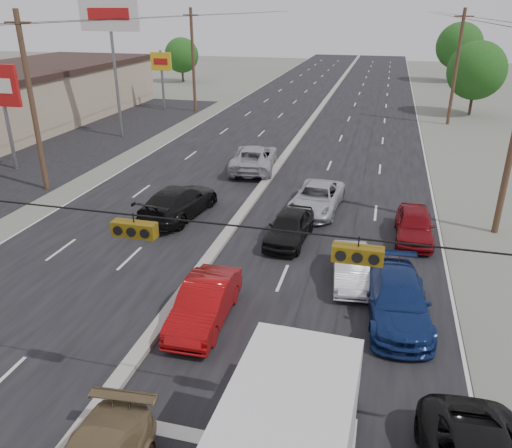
# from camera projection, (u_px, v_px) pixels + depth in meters

# --- Properties ---
(ground) EXTENTS (200.00, 200.00, 0.00)m
(ground) POSITION_uv_depth(u_px,v_px,m) (104.00, 402.00, 13.85)
(ground) COLOR #606356
(ground) RESTS_ON ground
(road_surface) EXTENTS (20.00, 160.00, 0.02)m
(road_surface) POSITION_uv_depth(u_px,v_px,m) (296.00, 142.00, 40.46)
(road_surface) COLOR black
(road_surface) RESTS_ON ground
(center_median) EXTENTS (0.50, 160.00, 0.20)m
(center_median) POSITION_uv_depth(u_px,v_px,m) (296.00, 141.00, 40.42)
(center_median) COLOR gray
(center_median) RESTS_ON ground
(parking_lot) EXTENTS (10.00, 42.00, 0.02)m
(parking_lot) POSITION_uv_depth(u_px,v_px,m) (76.00, 144.00, 39.91)
(parking_lot) COLOR black
(parking_lot) RESTS_ON ground
(utility_pole_left_b) EXTENTS (1.60, 0.30, 10.00)m
(utility_pole_left_b) POSITION_uv_depth(u_px,v_px,m) (32.00, 103.00, 27.96)
(utility_pole_left_b) COLOR #422D1E
(utility_pole_left_b) RESTS_ON ground
(utility_pole_left_c) EXTENTS (1.60, 0.30, 10.00)m
(utility_pole_left_c) POSITION_uv_depth(u_px,v_px,m) (193.00, 60.00, 50.14)
(utility_pole_left_c) COLOR #422D1E
(utility_pole_left_c) RESTS_ON ground
(utility_pole_right_c) EXTENTS (1.60, 0.30, 10.00)m
(utility_pole_right_c) POSITION_uv_depth(u_px,v_px,m) (456.00, 67.00, 44.43)
(utility_pole_right_c) COLOR #422D1E
(utility_pole_right_c) RESTS_ON ground
(traffic_signals) EXTENTS (25.00, 0.30, 0.54)m
(traffic_signals) POSITION_uv_depth(u_px,v_px,m) (130.00, 227.00, 11.33)
(traffic_signals) COLOR black
(traffic_signals) RESTS_ON ground
(pole_sign_mid) EXTENTS (2.60, 0.25, 7.00)m
(pole_sign_mid) POSITION_uv_depth(u_px,v_px,m) (1.00, 92.00, 31.65)
(pole_sign_mid) COLOR slate
(pole_sign_mid) RESTS_ON ground
(pole_sign_billboard) EXTENTS (5.00, 0.25, 11.00)m
(pole_sign_billboard) POSITION_uv_depth(u_px,v_px,m) (110.00, 23.00, 38.45)
(pole_sign_billboard) COLOR slate
(pole_sign_billboard) RESTS_ON ground
(pole_sign_far) EXTENTS (2.20, 0.25, 6.00)m
(pole_sign_far) POSITION_uv_depth(u_px,v_px,m) (161.00, 66.00, 51.22)
(pole_sign_far) COLOR slate
(pole_sign_far) RESTS_ON ground
(tree_left_far) EXTENTS (4.80, 4.80, 6.12)m
(tree_left_far) POSITION_uv_depth(u_px,v_px,m) (182.00, 55.00, 70.61)
(tree_left_far) COLOR #382619
(tree_left_far) RESTS_ON ground
(tree_right_mid) EXTENTS (5.60, 5.60, 7.14)m
(tree_right_mid) POSITION_uv_depth(u_px,v_px,m) (477.00, 71.00, 48.60)
(tree_right_mid) COLOR #382619
(tree_right_mid) RESTS_ON ground
(tree_right_far) EXTENTS (6.40, 6.40, 8.16)m
(tree_right_far) POSITION_uv_depth(u_px,v_px,m) (459.00, 46.00, 70.30)
(tree_right_far) COLOR #382619
(tree_right_far) RESTS_ON ground
(box_truck) EXTENTS (2.57, 6.77, 3.40)m
(box_truck) POSITION_uv_depth(u_px,v_px,m) (291.00, 444.00, 10.36)
(box_truck) COLOR black
(box_truck) RESTS_ON ground
(red_sedan) EXTENTS (1.67, 4.48, 1.46)m
(red_sedan) POSITION_uv_depth(u_px,v_px,m) (205.00, 303.00, 17.12)
(red_sedan) COLOR maroon
(red_sedan) RESTS_ON ground
(queue_car_a) EXTENTS (2.00, 4.32, 1.44)m
(queue_car_a) POSITION_uv_depth(u_px,v_px,m) (290.00, 227.00, 23.06)
(queue_car_a) COLOR black
(queue_car_a) RESTS_ON ground
(queue_car_b) EXTENTS (1.75, 3.95, 1.26)m
(queue_car_b) POSITION_uv_depth(u_px,v_px,m) (351.00, 267.00, 19.68)
(queue_car_b) COLOR silver
(queue_car_b) RESTS_ON ground
(queue_car_c) EXTENTS (2.73, 5.26, 1.42)m
(queue_car_c) POSITION_uv_depth(u_px,v_px,m) (317.00, 198.00, 26.54)
(queue_car_c) COLOR #B2B4BA
(queue_car_c) RESTS_ON ground
(queue_car_d) EXTENTS (2.53, 5.25, 1.47)m
(queue_car_d) POSITION_uv_depth(u_px,v_px,m) (398.00, 300.00, 17.28)
(queue_car_d) COLOR navy
(queue_car_d) RESTS_ON ground
(queue_car_e) EXTENTS (1.72, 4.23, 1.44)m
(queue_car_e) POSITION_uv_depth(u_px,v_px,m) (414.00, 225.00, 23.27)
(queue_car_e) COLOR maroon
(queue_car_e) RESTS_ON ground
(oncoming_near) EXTENTS (2.96, 5.79, 1.61)m
(oncoming_near) POSITION_uv_depth(u_px,v_px,m) (179.00, 202.00, 25.80)
(oncoming_near) COLOR black
(oncoming_near) RESTS_ON ground
(oncoming_far) EXTENTS (3.48, 6.25, 1.65)m
(oncoming_far) POSITION_uv_depth(u_px,v_px,m) (254.00, 158.00, 33.19)
(oncoming_far) COLOR #A2A3A9
(oncoming_far) RESTS_ON ground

